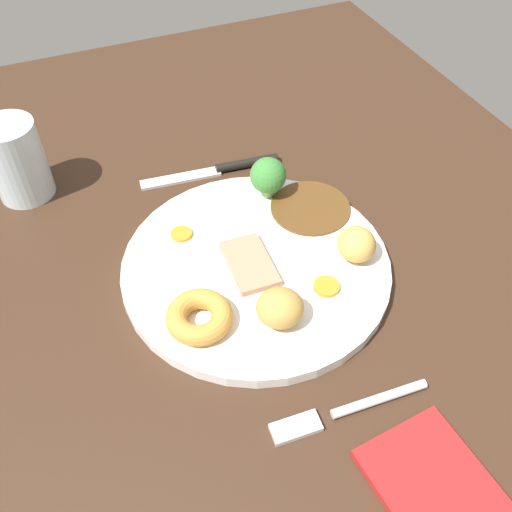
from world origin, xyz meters
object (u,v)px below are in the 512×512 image
(roast_potato_left, at_px, (280,308))
(meat_slice_main, at_px, (250,263))
(dinner_plate, at_px, (256,266))
(knife, at_px, (223,169))
(folded_napkin, at_px, (434,485))
(carrot_coin_front, at_px, (181,234))
(yorkshire_pudding, at_px, (199,317))
(fork, at_px, (346,410))
(water_glass, at_px, (17,161))
(carrot_coin_back, at_px, (326,286))
(roast_potato_right, at_px, (356,244))
(broccoli_floret, at_px, (268,176))

(roast_potato_left, bearing_deg, meat_slice_main, 0.20)
(dinner_plate, bearing_deg, knife, -8.88)
(roast_potato_left, distance_m, folded_napkin, 0.20)
(carrot_coin_front, xyz_separation_m, folded_napkin, (-0.35, -0.10, -0.01))
(yorkshire_pudding, bearing_deg, folded_napkin, -150.58)
(fork, bearing_deg, roast_potato_left, -78.05)
(yorkshire_pudding, bearing_deg, water_glass, 24.52)
(yorkshire_pudding, relative_size, folded_napkin, 0.61)
(carrot_coin_back, bearing_deg, folded_napkin, 176.88)
(dinner_plate, distance_m, roast_potato_left, 0.08)
(roast_potato_right, bearing_deg, carrot_coin_back, 119.97)
(broccoli_floret, xyz_separation_m, folded_napkin, (-0.37, 0.01, -0.04))
(yorkshire_pudding, bearing_deg, dinner_plate, -57.09)
(carrot_coin_front, bearing_deg, meat_slice_main, -143.90)
(yorkshire_pudding, xyz_separation_m, broccoli_floret, (0.15, -0.14, 0.02))
(carrot_coin_back, relative_size, fork, 0.18)
(dinner_plate, relative_size, knife, 1.59)
(dinner_plate, bearing_deg, carrot_coin_back, -139.13)
(carrot_coin_back, xyz_separation_m, water_glass, (0.30, 0.27, 0.03))
(broccoli_floret, bearing_deg, dinner_plate, 149.84)
(roast_potato_left, relative_size, roast_potato_right, 1.07)
(carrot_coin_front, relative_size, water_glass, 0.24)
(water_glass, bearing_deg, broccoli_floret, -116.72)
(yorkshire_pudding, xyz_separation_m, roast_potato_left, (-0.03, -0.07, 0.01))
(carrot_coin_front, bearing_deg, roast_potato_right, -122.29)
(yorkshire_pudding, height_order, knife, yorkshire_pudding)
(yorkshire_pudding, xyz_separation_m, roast_potato_right, (0.02, -0.19, 0.01))
(dinner_plate, height_order, roast_potato_right, roast_potato_right)
(carrot_coin_back, bearing_deg, meat_slice_main, 46.17)
(yorkshire_pudding, bearing_deg, broccoli_floret, -42.69)
(dinner_plate, relative_size, carrot_coin_back, 10.57)
(water_glass, bearing_deg, carrot_coin_front, -136.99)
(folded_napkin, bearing_deg, roast_potato_right, -14.23)
(roast_potato_left, height_order, carrot_coin_back, roast_potato_left)
(roast_potato_left, xyz_separation_m, fork, (-0.11, -0.02, -0.03))
(carrot_coin_front, distance_m, carrot_coin_back, 0.18)
(yorkshire_pudding, distance_m, folded_napkin, 0.26)
(folded_napkin, bearing_deg, water_glass, 26.70)
(roast_potato_left, bearing_deg, broccoli_floret, -20.16)
(water_glass, xyz_separation_m, folded_napkin, (-0.51, -0.26, -0.05))
(dinner_plate, distance_m, fork, 0.19)
(dinner_plate, distance_m, carrot_coin_front, 0.10)
(meat_slice_main, height_order, roast_potato_right, roast_potato_right)
(broccoli_floret, distance_m, knife, 0.09)
(yorkshire_pudding, height_order, fork, yorkshire_pudding)
(broccoli_floret, relative_size, water_glass, 0.52)
(roast_potato_left, height_order, water_glass, water_glass)
(yorkshire_pudding, bearing_deg, meat_slice_main, -55.39)
(meat_slice_main, distance_m, broccoli_floret, 0.12)
(roast_potato_right, bearing_deg, roast_potato_left, 112.47)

